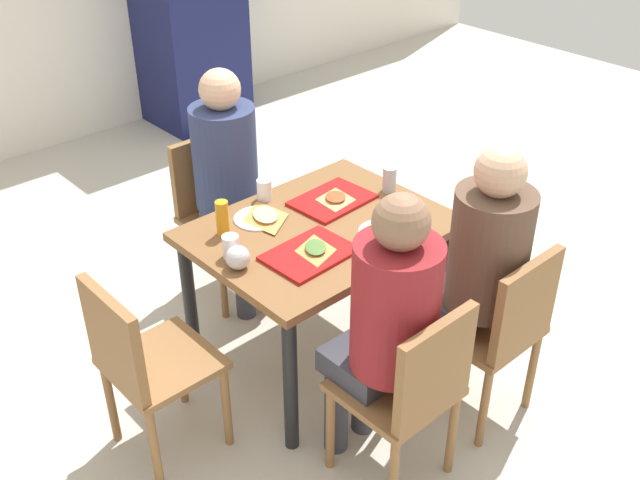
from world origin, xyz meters
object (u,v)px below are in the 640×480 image
person_in_red (387,317)px  pizza_slice_c (265,216)px  plastic_cup_a (264,190)px  soda_can (389,179)px  chair_left_end (142,360)px  plastic_cup_b (383,246)px  chair_near_right (501,325)px  drink_fridge (188,1)px  plastic_cup_c (231,247)px  pizza_slice_b (336,198)px  condiment_bottle (222,218)px  pizza_slice_a (316,248)px  person_far_side (230,172)px  paper_plate_near_edge (384,232)px  tray_red_near (310,254)px  main_table (320,245)px  person_in_brown_jacket (480,261)px  chair_near_left (412,388)px  paper_plate_center (258,218)px  foil_bundle (238,257)px  chair_far_side (217,205)px  tray_red_far (332,200)px

person_in_red → pizza_slice_c: size_ratio=4.71×
person_in_red → plastic_cup_a: person_in_red is taller
soda_can → chair_left_end: bearing=-179.1°
plastic_cup_b → chair_near_right: bearing=-61.3°
plastic_cup_b → drink_fridge: (1.21, 3.20, 0.17)m
plastic_cup_c → drink_fridge: 3.25m
pizza_slice_b → plastic_cup_c: plastic_cup_c is taller
plastic_cup_c → condiment_bottle: (0.08, 0.17, 0.03)m
condiment_bottle → drink_fridge: 3.07m
pizza_slice_a → pizza_slice_b: (0.36, 0.26, -0.00)m
person_far_side → paper_plate_near_edge: size_ratio=5.73×
person_far_side → plastic_cup_a: size_ratio=12.61×
tray_red_near → paper_plate_near_edge: bearing=-13.3°
main_table → person_in_red: (-0.27, -0.66, 0.12)m
soda_can → person_in_brown_jacket: bearing=-105.6°
chair_near_left → pizza_slice_c: 1.05m
chair_near_right → condiment_bottle: bearing=121.3°
person_far_side → pizza_slice_c: (-0.14, -0.45, -0.00)m
tray_red_near → soda_can: size_ratio=2.95×
pizza_slice_b → pizza_slice_a: bearing=-144.1°
paper_plate_center → foil_bundle: bearing=-140.1°
tray_red_near → plastic_cup_a: 0.53m
person_in_brown_jacket → plastic_cup_a: size_ratio=12.61×
chair_near_left → person_in_brown_jacket: size_ratio=0.67×
pizza_slice_b → main_table: bearing=-151.2°
chair_near_right → chair_left_end: (-1.20, 0.80, 0.00)m
person_in_red → pizza_slice_b: bearing=58.7°
chair_near_left → drink_fridge: drink_fridge is taller
person_in_red → person_far_side: (0.27, 1.32, 0.00)m
chair_left_end → plastic_cup_a: (0.90, 0.35, 0.28)m
chair_near_left → person_in_red: (0.00, 0.14, 0.25)m
main_table → plastic_cup_c: plastic_cup_c is taller
soda_can → chair_near_right: bearing=-103.0°
chair_left_end → paper_plate_center: (0.76, 0.23, 0.23)m
tray_red_near → pizza_slice_a: 0.03m
pizza_slice_c → soda_can: 0.63m
drink_fridge → chair_far_side: bearing=-121.1°
drink_fridge → main_table: bearing=-113.4°
chair_far_side → soda_can: (0.46, -0.78, 0.29)m
pizza_slice_b → soda_can: 0.28m
tray_red_far → plastic_cup_c: bearing=-174.3°
tray_red_far → plastic_cup_a: 0.32m
soda_can → plastic_cup_a: bearing=145.7°
chair_near_right → person_far_side: size_ratio=0.67×
person_in_brown_jacket → plastic_cup_a: (-0.30, 1.01, 0.03)m
chair_near_left → person_in_red: 0.28m
tray_red_near → paper_plate_center: size_ratio=1.64×
paper_plate_center → condiment_bottle: 0.20m
soda_can → chair_near_left: bearing=-131.8°
chair_near_left → main_table: bearing=71.2°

